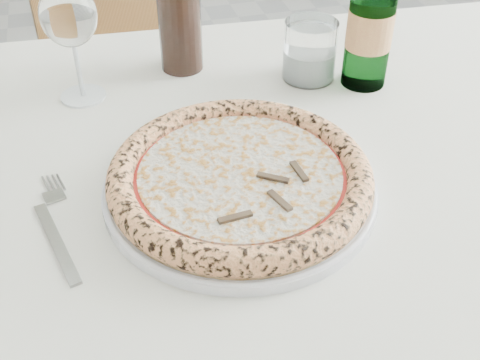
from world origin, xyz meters
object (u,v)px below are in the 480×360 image
at_px(wine_glass, 69,18).
at_px(beer_bottle, 371,18).
at_px(tumbler, 309,54).
at_px(chair_far, 135,46).
at_px(plate, 240,187).
at_px(pizza, 240,176).
at_px(dining_table, 222,200).

distance_m(wine_glass, beer_bottle, 0.45).
distance_m(wine_glass, tumbler, 0.37).
distance_m(chair_far, plate, 0.94).
relative_size(tumbler, beer_bottle, 0.35).
xyz_separation_m(pizza, tumbler, (0.19, 0.26, 0.01)).
distance_m(tumbler, beer_bottle, 0.11).
relative_size(dining_table, pizza, 4.29).
bearing_deg(wine_glass, beer_bottle, -9.48).
height_order(plate, pizza, pizza).
bearing_deg(dining_table, tumbler, 39.93).
xyz_separation_m(chair_far, beer_bottle, (0.30, -0.69, 0.33)).
distance_m(pizza, beer_bottle, 0.35).
bearing_deg(pizza, dining_table, 89.99).
bearing_deg(wine_glass, dining_table, -47.45).
height_order(chair_far, plate, chair_far).
bearing_deg(chair_far, pizza, -87.83).
bearing_deg(beer_bottle, pizza, -140.89).
xyz_separation_m(dining_table, pizza, (-0.00, -0.10, 0.12)).
bearing_deg(plate, tumbler, 53.92).
relative_size(plate, beer_bottle, 1.25).
relative_size(wine_glass, tumbler, 1.91).
xyz_separation_m(wine_glass, tumbler, (0.36, -0.03, -0.09)).
bearing_deg(wine_glass, plate, -58.98).
bearing_deg(beer_bottle, wine_glass, 170.52).
bearing_deg(pizza, wine_glass, 121.02).
bearing_deg(chair_far, plate, -87.83).
distance_m(plate, beer_bottle, 0.36).
height_order(chair_far, tumbler, chair_far).
xyz_separation_m(dining_table, beer_bottle, (0.27, 0.12, 0.20)).
height_order(dining_table, pizza, pizza).
relative_size(chair_far, wine_glass, 5.09).
relative_size(chair_far, plate, 2.72).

